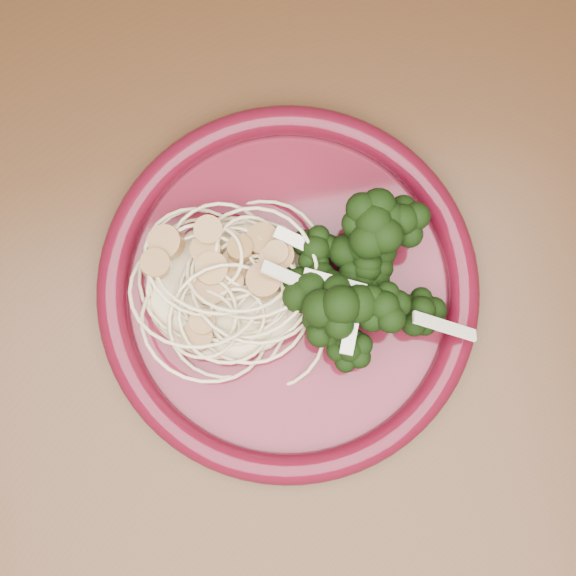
# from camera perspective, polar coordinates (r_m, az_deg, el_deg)

# --- Properties ---
(dining_table) EXTENTS (1.20, 0.80, 0.75)m
(dining_table) POSITION_cam_1_polar(r_m,az_deg,el_deg) (0.65, -4.18, -6.15)
(dining_table) COLOR #472814
(dining_table) RESTS_ON ground
(dinner_plate) EXTENTS (0.30, 0.30, 0.02)m
(dinner_plate) POSITION_cam_1_polar(r_m,az_deg,el_deg) (0.55, 0.00, -0.15)
(dinner_plate) COLOR #54101E
(dinner_plate) RESTS_ON dining_table
(spaghetti_pile) EXTENTS (0.13, 0.12, 0.03)m
(spaghetti_pile) POSITION_cam_1_polar(r_m,az_deg,el_deg) (0.54, -4.25, 0.01)
(spaghetti_pile) COLOR beige
(spaghetti_pile) RESTS_ON dinner_plate
(scallop_cluster) EXTENTS (0.13, 0.13, 0.04)m
(scallop_cluster) POSITION_cam_1_polar(r_m,az_deg,el_deg) (0.51, -4.51, 0.50)
(scallop_cluster) COLOR #A47A46
(scallop_cluster) RESTS_ON spaghetti_pile
(broccoli_pile) EXTENTS (0.11, 0.15, 0.05)m
(broccoli_pile) POSITION_cam_1_polar(r_m,az_deg,el_deg) (0.53, 5.30, 0.10)
(broccoli_pile) COLOR black
(broccoli_pile) RESTS_ON dinner_plate
(onion_garnish) EXTENTS (0.07, 0.10, 0.04)m
(onion_garnish) POSITION_cam_1_polar(r_m,az_deg,el_deg) (0.50, 5.61, 0.58)
(onion_garnish) COLOR #EDE6C8
(onion_garnish) RESTS_ON broccoli_pile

